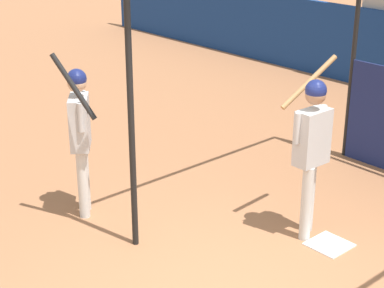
{
  "coord_description": "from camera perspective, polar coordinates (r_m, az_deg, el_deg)",
  "views": [
    {
      "loc": [
        3.68,
        -3.77,
        3.8
      ],
      "look_at": [
        -1.5,
        0.84,
        1.04
      ],
      "focal_mm": 60.0,
      "sensor_mm": 36.0,
      "label": 1
    }
  ],
  "objects": [
    {
      "name": "player_waiting",
      "position": [
        7.79,
        -9.92,
        1.43
      ],
      "size": [
        0.79,
        0.6,
        2.13
      ],
      "rotation": [
        0.0,
        0.0,
        -0.64
      ],
      "color": "silver",
      "rests_on": "ground"
    },
    {
      "name": "player_batter",
      "position": [
        7.31,
        10.6,
        0.13
      ],
      "size": [
        0.53,
        0.89,
        2.03
      ],
      "rotation": [
        0.0,
        0.0,
        1.54
      ],
      "color": "silver",
      "rests_on": "ground"
    },
    {
      "name": "home_plate",
      "position": [
        7.61,
        12.1,
        -8.73
      ],
      "size": [
        0.44,
        0.44,
        0.02
      ],
      "color": "white",
      "rests_on": "ground"
    }
  ]
}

